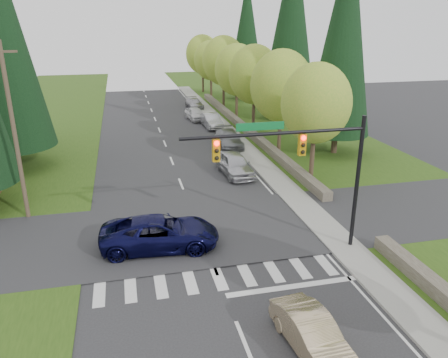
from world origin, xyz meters
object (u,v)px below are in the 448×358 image
object	(u,v)px
sedan_champagne	(312,334)
parked_car_e	(194,103)
suv_navy	(160,233)
parked_car_b	(229,139)
parked_car_d	(195,114)
parked_car_a	(235,164)
parked_car_c	(211,120)

from	to	relation	value
sedan_champagne	parked_car_e	world-z (taller)	sedan_champagne
suv_navy	parked_car_b	size ratio (longest dim) A/B	1.17
parked_car_d	parked_car_e	xyz separation A→B (m)	(1.06, 7.00, -0.08)
parked_car_a	parked_car_b	size ratio (longest dim) A/B	0.95
parked_car_a	parked_car_e	xyz separation A→B (m)	(1.40, 26.44, -0.18)
parked_car_e	parked_car_a	bearing A→B (deg)	-96.87
parked_car_b	parked_car_c	world-z (taller)	parked_car_c
parked_car_d	sedan_champagne	bearing A→B (deg)	-100.53
parked_car_a	parked_car_b	distance (m)	7.65
suv_navy	parked_car_d	distance (m)	30.17
parked_car_b	parked_car_e	size ratio (longest dim) A/B	1.16
suv_navy	parked_car_d	bearing A→B (deg)	-8.22
suv_navy	parked_car_b	distance (m)	19.16
parked_car_d	parked_car_e	bearing A→B (deg)	74.40
sedan_champagne	parked_car_b	bearing A→B (deg)	75.65
parked_car_a	parked_car_e	size ratio (longest dim) A/B	1.10
parked_car_d	parked_car_e	distance (m)	7.08
parked_car_b	parked_car_e	distance (m)	18.92
sedan_champagne	suv_navy	distance (m)	9.67
parked_car_d	parked_car_a	bearing A→B (deg)	-97.97
parked_car_e	parked_car_b	bearing A→B (deg)	-93.84
parked_car_b	parked_car_e	xyz separation A→B (m)	(0.00, 18.92, -0.10)
suv_navy	parked_car_b	xyz separation A→B (m)	(7.87, 17.47, -0.09)
parked_car_b	parked_car_d	size ratio (longest dim) A/B	1.21
suv_navy	parked_car_c	bearing A→B (deg)	-12.44
suv_navy	parked_car_b	world-z (taller)	suv_navy
suv_navy	parked_car_a	xyz separation A→B (m)	(6.47, 9.95, -0.00)
parked_car_e	parked_car_d	bearing A→B (deg)	-102.46
suv_navy	parked_car_e	size ratio (longest dim) A/B	1.35
sedan_champagne	parked_car_c	distance (m)	34.07
sedan_champagne	suv_navy	bearing A→B (deg)	110.55
suv_navy	parked_car_d	size ratio (longest dim) A/B	1.41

